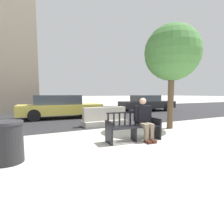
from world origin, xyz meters
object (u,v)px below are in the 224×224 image
object	(u,v)px
street_bench	(133,128)
car_taxi_near	(60,106)
trash_bin	(8,142)
seated_person	(144,118)
jersey_barrier_centre	(105,118)
street_tree	(172,53)
car_sedan_mid	(147,103)

from	to	relation	value
street_bench	car_taxi_near	distance (m)	6.25
car_taxi_near	trash_bin	bearing A→B (deg)	-108.79
car_taxi_near	trash_bin	size ratio (longest dim) A/B	5.45
street_bench	seated_person	xyz separation A→B (m)	(0.33, -0.08, 0.29)
trash_bin	jersey_barrier_centre	bearing A→B (deg)	40.38
seated_person	jersey_barrier_centre	world-z (taller)	seated_person
street_bench	street_tree	size ratio (longest dim) A/B	0.41
jersey_barrier_centre	trash_bin	xyz separation A→B (m)	(-3.57, -3.03, 0.10)
car_taxi_near	trash_bin	distance (m)	6.79
car_sedan_mid	trash_bin	distance (m)	12.04
street_tree	car_sedan_mid	bearing A→B (deg)	59.97
street_bench	jersey_barrier_centre	bearing A→B (deg)	84.65
car_taxi_near	trash_bin	xyz separation A→B (m)	(-2.19, -6.42, -0.25)
seated_person	car_sedan_mid	bearing A→B (deg)	51.86
street_tree	car_taxi_near	distance (m)	6.73
car_taxi_near	car_sedan_mid	world-z (taller)	car_taxi_near
street_bench	street_tree	distance (m)	3.72
street_bench	trash_bin	distance (m)	3.32
seated_person	street_tree	bearing A→B (deg)	25.82
street_tree	trash_bin	xyz separation A→B (m)	(-5.74, -1.22, -2.61)
trash_bin	seated_person	bearing A→B (deg)	3.20
jersey_barrier_centre	car_sedan_mid	bearing A→B (deg)	37.69
street_tree	car_taxi_near	bearing A→B (deg)	124.38
car_sedan_mid	trash_bin	world-z (taller)	car_sedan_mid
seated_person	street_bench	bearing A→B (deg)	166.09
jersey_barrier_centre	street_tree	xyz separation A→B (m)	(2.18, -1.81, 2.71)
car_sedan_mid	trash_bin	xyz separation A→B (m)	(-9.39, -7.53, -0.21)
street_bench	jersey_barrier_centre	distance (m)	2.76
jersey_barrier_centre	car_taxi_near	distance (m)	3.68
street_bench	jersey_barrier_centre	xyz separation A→B (m)	(0.26, 2.75, -0.06)
jersey_barrier_centre	car_taxi_near	world-z (taller)	car_taxi_near
street_bench	car_sedan_mid	distance (m)	9.46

